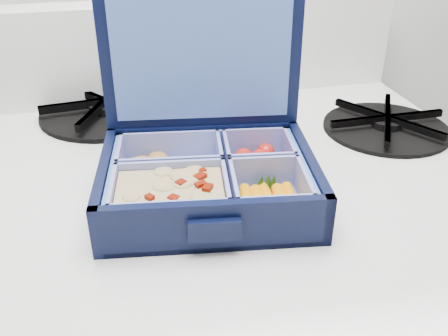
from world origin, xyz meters
name	(u,v)px	position (x,y,z in m)	size (l,w,h in m)	color
bento_box	(208,180)	(-0.10, 1.63, 0.95)	(0.22, 0.17, 0.05)	black
burner_grate	(387,122)	(0.17, 1.75, 0.93)	(0.17, 0.17, 0.02)	black
burner_grate_rear	(106,108)	(-0.20, 1.89, 0.93)	(0.19, 0.19, 0.02)	black
fork	(250,145)	(-0.03, 1.74, 0.92)	(0.02, 0.17, 0.01)	#AAAAB8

